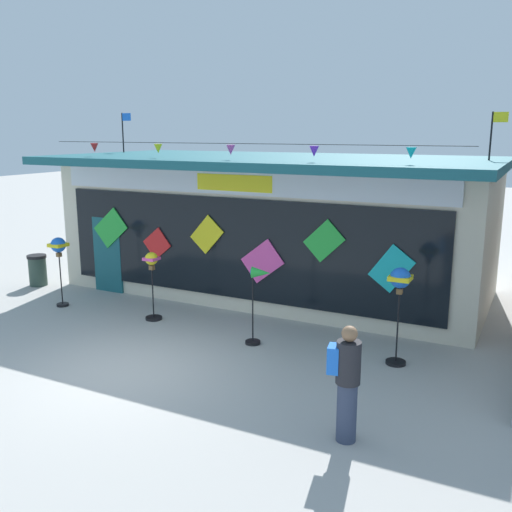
{
  "coord_description": "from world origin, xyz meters",
  "views": [
    {
      "loc": [
        6.49,
        -7.45,
        4.23
      ],
      "look_at": [
        0.71,
        3.85,
        1.44
      ],
      "focal_mm": 40.05,
      "sensor_mm": 36.0,
      "label": 1
    }
  ],
  "objects_px": {
    "wind_spinner_center_left": "(259,290)",
    "person_near_camera": "(346,381)",
    "kite_shop_building": "(277,223)",
    "wind_spinner_left": "(152,272)",
    "wind_spinner_center_right": "(400,288)",
    "wind_spinner_far_left": "(59,250)",
    "trash_bin": "(38,270)"
  },
  "relations": [
    {
      "from": "kite_shop_building",
      "to": "wind_spinner_center_left",
      "type": "height_order",
      "value": "kite_shop_building"
    },
    {
      "from": "kite_shop_building",
      "to": "trash_bin",
      "type": "bearing_deg",
      "value": -155.88
    },
    {
      "from": "kite_shop_building",
      "to": "person_near_camera",
      "type": "height_order",
      "value": "kite_shop_building"
    },
    {
      "from": "trash_bin",
      "to": "wind_spinner_left",
      "type": "bearing_deg",
      "value": -11.22
    },
    {
      "from": "wind_spinner_left",
      "to": "person_near_camera",
      "type": "xyz_separation_m",
      "value": [
        5.57,
        -3.02,
        -0.22
      ]
    },
    {
      "from": "wind_spinner_center_right",
      "to": "person_near_camera",
      "type": "bearing_deg",
      "value": -89.88
    },
    {
      "from": "wind_spinner_far_left",
      "to": "wind_spinner_center_right",
      "type": "distance_m",
      "value": 8.2
    },
    {
      "from": "kite_shop_building",
      "to": "wind_spinner_left",
      "type": "height_order",
      "value": "kite_shop_building"
    },
    {
      "from": "wind_spinner_left",
      "to": "wind_spinner_center_right",
      "type": "height_order",
      "value": "wind_spinner_center_right"
    },
    {
      "from": "wind_spinner_center_left",
      "to": "person_near_camera",
      "type": "relative_size",
      "value": 0.96
    },
    {
      "from": "wind_spinner_center_right",
      "to": "trash_bin",
      "type": "bearing_deg",
      "value": 174.66
    },
    {
      "from": "kite_shop_building",
      "to": "person_near_camera",
      "type": "distance_m",
      "value": 7.92
    },
    {
      "from": "kite_shop_building",
      "to": "wind_spinner_center_left",
      "type": "bearing_deg",
      "value": -69.66
    },
    {
      "from": "wind_spinner_center_left",
      "to": "person_near_camera",
      "type": "distance_m",
      "value": 3.83
    },
    {
      "from": "wind_spinner_center_left",
      "to": "trash_bin",
      "type": "distance_m",
      "value": 7.68
    },
    {
      "from": "kite_shop_building",
      "to": "trash_bin",
      "type": "xyz_separation_m",
      "value": [
        -6.07,
        -2.72,
        -1.38
      ]
    },
    {
      "from": "wind_spinner_left",
      "to": "wind_spinner_center_right",
      "type": "relative_size",
      "value": 0.86
    },
    {
      "from": "wind_spinner_far_left",
      "to": "wind_spinner_center_left",
      "type": "relative_size",
      "value": 1.06
    },
    {
      "from": "person_near_camera",
      "to": "trash_bin",
      "type": "xyz_separation_m",
      "value": [
        -10.25,
        3.95,
        -0.45
      ]
    },
    {
      "from": "kite_shop_building",
      "to": "wind_spinner_far_left",
      "type": "distance_m",
      "value": 5.58
    },
    {
      "from": "kite_shop_building",
      "to": "person_near_camera",
      "type": "xyz_separation_m",
      "value": [
        4.18,
        -6.66,
        -0.93
      ]
    },
    {
      "from": "kite_shop_building",
      "to": "wind_spinner_center_right",
      "type": "relative_size",
      "value": 6.09
    },
    {
      "from": "wind_spinner_left",
      "to": "wind_spinner_center_right",
      "type": "bearing_deg",
      "value": -0.31
    },
    {
      "from": "wind_spinner_left",
      "to": "trash_bin",
      "type": "height_order",
      "value": "wind_spinner_left"
    },
    {
      "from": "kite_shop_building",
      "to": "wind_spinner_left",
      "type": "relative_size",
      "value": 7.11
    },
    {
      "from": "kite_shop_building",
      "to": "person_near_camera",
      "type": "bearing_deg",
      "value": -57.91
    },
    {
      "from": "wind_spinner_center_right",
      "to": "wind_spinner_left",
      "type": "bearing_deg",
      "value": 179.69
    },
    {
      "from": "person_near_camera",
      "to": "kite_shop_building",
      "type": "bearing_deg",
      "value": 21.12
    },
    {
      "from": "wind_spinner_left",
      "to": "wind_spinner_center_left",
      "type": "xyz_separation_m",
      "value": [
        2.86,
        -0.33,
        0.04
      ]
    },
    {
      "from": "wind_spinner_far_left",
      "to": "wind_spinner_center_right",
      "type": "height_order",
      "value": "wind_spinner_center_right"
    },
    {
      "from": "kite_shop_building",
      "to": "wind_spinner_far_left",
      "type": "relative_size",
      "value": 6.51
    },
    {
      "from": "wind_spinner_far_left",
      "to": "wind_spinner_left",
      "type": "distance_m",
      "value": 2.65
    }
  ]
}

